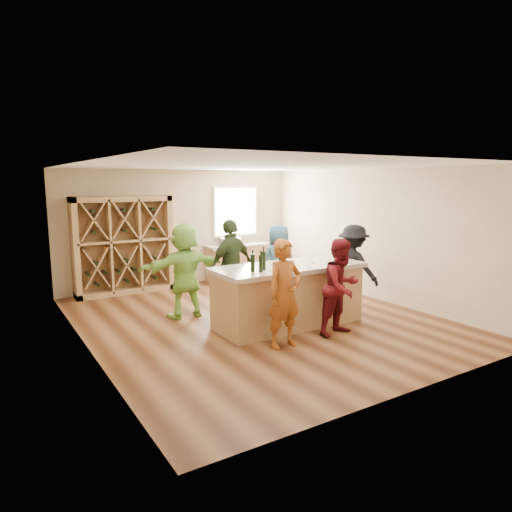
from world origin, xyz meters
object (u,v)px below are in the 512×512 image
person_near_right (341,287)px  person_far_left (185,270)px  wine_bottle_a (253,263)px  wine_bottle_b (261,264)px  person_far_mid (231,266)px  wine_bottle_e (283,260)px  person_near_left (285,294)px  wine_rack (124,245)px  tasting_counter_base (288,297)px  person_far_right (278,263)px  wine_bottle_d (281,262)px  wine_bottle_c (264,261)px  person_server (353,267)px  sink (231,241)px

person_near_right → person_far_left: 2.92m
wine_bottle_a → wine_bottle_b: bearing=-39.1°
wine_bottle_b → person_far_mid: 1.57m
wine_bottle_e → person_near_left: (-0.43, -0.66, -0.39)m
wine_rack → tasting_counter_base: (1.80, -3.84, -0.60)m
wine_bottle_a → person_far_right: 2.25m
person_near_left → person_near_right: person_near_left is taller
wine_bottle_b → person_far_left: person_far_left is taller
wine_bottle_d → wine_bottle_e: size_ratio=0.92×
tasting_counter_base → wine_bottle_d: (-0.36, -0.26, 0.72)m
person_far_right → wine_bottle_c: bearing=54.8°
wine_rack → wine_bottle_d: (1.44, -4.10, 0.12)m
person_far_mid → person_near_left: bearing=67.7°
wine_bottle_a → person_far_left: person_far_left is taller
wine_rack → person_far_left: (0.44, -2.41, -0.21)m
wine_bottle_b → person_far_right: person_far_right is taller
person_near_left → wine_bottle_c: bearing=79.8°
tasting_counter_base → person_server: 1.76m
wine_rack → person_far_left: 2.46m
tasting_counter_base → wine_bottle_d: size_ratio=9.57×
sink → wine_bottle_c: size_ratio=1.81×
wine_rack → wine_bottle_b: bearing=-75.4°
person_far_left → wine_rack: bearing=-80.4°
wine_bottle_d → person_far_mid: (-0.09, 1.53, -0.31)m
wine_rack → wine_bottle_b: (1.06, -4.08, 0.12)m
wine_rack → sink: 2.70m
person_near_right → person_server: 1.66m
wine_bottle_c → person_far_left: person_far_left is taller
wine_bottle_c → person_server: (2.31, 0.30, -0.39)m
person_near_right → person_far_right: bearing=73.5°
wine_rack → person_far_right: 3.54m
wine_bottle_a → wine_bottle_d: (0.48, -0.10, -0.01)m
person_server → person_far_left: bearing=55.7°
wine_bottle_b → wine_bottle_c: wine_bottle_c is taller
sink → wine_bottle_b: (-1.64, -4.01, 0.20)m
tasting_counter_base → person_far_right: bearing=61.8°
wine_bottle_e → person_near_left: person_near_left is taller
wine_bottle_e → tasting_counter_base: bearing=35.9°
wine_bottle_a → person_far_mid: size_ratio=0.16×
person_far_left → person_near_left: bearing=105.5°
person_far_mid → person_far_left: size_ratio=1.02×
tasting_counter_base → person_near_right: size_ratio=1.61×
wine_bottle_b → wine_bottle_c: bearing=43.6°
sink → person_far_right: bearing=-93.9°
wine_bottle_c → person_far_right: bearing=48.3°
wine_bottle_d → sink: bearing=72.7°
wine_rack → person_server: bearing=-46.1°
person_far_right → person_near_left: bearing=63.9°
sink → person_far_mid: person_far_mid is taller
wine_bottle_d → person_server: person_server is taller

